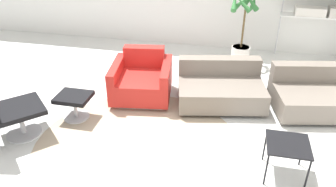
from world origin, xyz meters
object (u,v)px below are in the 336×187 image
Objects in this scene: ottoman at (74,101)px; couch_low at (220,89)px; armchair_red at (142,81)px; potted_plant at (242,34)px; side_table at (288,147)px; shelf_unit at (328,5)px; couch_second at (309,96)px.

ottoman is 2.11m from couch_low.
couch_low reaches higher than ottoman.
armchair_red is 2.24m from potted_plant.
potted_plant is (1.44, 1.70, 0.29)m from armchair_red.
ottoman is 1.08m from armchair_red.
side_table is 3.65m from shelf_unit.
shelf_unit reaches higher than ottoman.
ottoman is 2.79m from side_table.
armchair_red reaches higher than ottoman.
side_table is at bearing 61.84° from couch_second.
side_table is at bearing 108.28° from couch_low.
armchair_red is 0.71× the size of couch_low.
couch_low is 0.95× the size of potted_plant.
shelf_unit reaches higher than side_table.
potted_plant is at bearing -163.48° from shelf_unit.
couch_second is 1.89m from potted_plant.
ottoman is 0.33× the size of couch_low.
armchair_red is 0.87× the size of couch_second.
shelf_unit is (1.45, 0.43, 0.51)m from potted_plant.
couch_second is at bearing 175.00° from armchair_red.
couch_low reaches higher than side_table.
armchair_red is 0.68× the size of potted_plant.
armchair_red is at bearing -7.43° from couch_low.
couch_low is 1.67m from potted_plant.
side_table reaches higher than ottoman.
ottoman is at bearing 168.47° from side_table.
shelf_unit is at bearing -113.90° from couch_second.
armchair_red is 2.45m from couch_second.
couch_low is 1.26m from couch_second.
shelf_unit is at bearing -151.79° from armchair_red.
side_table is 0.23× the size of shelf_unit.
ottoman is 1.02× the size of side_table.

